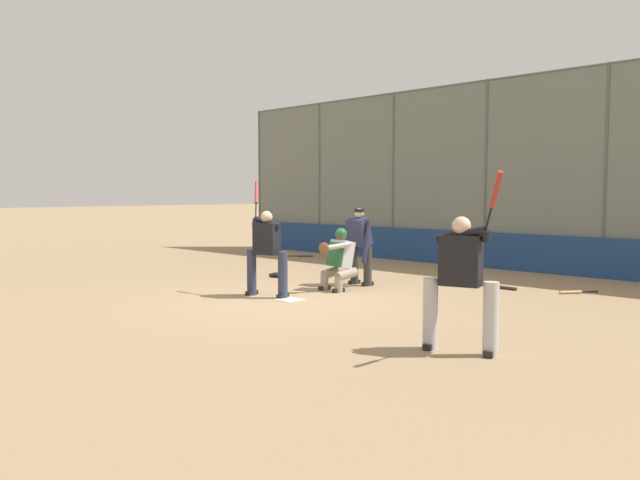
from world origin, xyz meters
name	(u,v)px	position (x,y,z in m)	size (l,w,h in m)	color
ground_plane	(289,300)	(0.00, 0.00, 0.00)	(160.00, 160.00, 0.00)	#9E7F5B
home_plate_marker	(289,300)	(0.00, 0.00, 0.01)	(0.43, 0.43, 0.01)	white
backstop_fence	(486,171)	(0.00, -7.15, 2.57)	(18.44, 0.08, 4.95)	#515651
padding_wall	(482,250)	(0.00, -7.05, 0.47)	(17.99, 0.18, 0.93)	navy
bleachers_beyond	(547,240)	(-0.44, -10.00, 0.59)	(12.85, 3.05, 1.80)	slate
batter_at_plate	(267,250)	(0.60, 0.03, 0.89)	(1.12, 0.57, 2.21)	#2D334C
catcher_behind_plate	(338,258)	(0.12, -1.47, 0.66)	(0.68, 0.82, 1.27)	gray
umpire_home	(360,244)	(0.28, -2.33, 0.89)	(0.67, 0.42, 1.65)	#333333
batter_on_deck	(461,279)	(-4.31, 1.15, 0.92)	(1.14, 0.54, 2.23)	#B7B7BC
spare_bat_near_backstop	(303,256)	(5.35, -5.62, 0.03)	(0.62, 0.63, 0.07)	black
spare_bat_by_padding	(503,288)	(-2.23, -3.94, 0.03)	(0.82, 0.10, 0.07)	black
spare_bat_first_base_side	(574,292)	(-3.51, -4.35, 0.03)	(0.52, 0.68, 0.07)	black
fielding_glove_on_dirt	(276,275)	(2.49, -1.91, 0.06)	(0.32, 0.25, 0.12)	black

